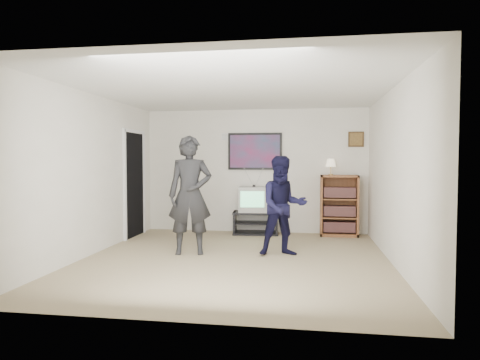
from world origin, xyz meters
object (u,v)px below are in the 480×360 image
(bookshelf, at_px, (339,205))
(media_stand, at_px, (256,223))
(crt_television, at_px, (254,199))
(person_tall, at_px, (190,195))
(person_short, at_px, (283,206))

(bookshelf, bearing_deg, media_stand, -178.24)
(crt_television, relative_size, person_tall, 0.32)
(person_tall, bearing_deg, person_short, -9.32)
(crt_television, distance_m, person_tall, 2.10)
(crt_television, xyz_separation_m, person_tall, (-0.77, -1.94, 0.23))
(bookshelf, height_order, person_short, person_short)
(media_stand, distance_m, crt_television, 0.47)
(media_stand, height_order, person_short, person_short)
(crt_television, bearing_deg, person_short, -74.48)
(crt_television, xyz_separation_m, person_short, (0.68, -1.85, 0.07))
(bookshelf, bearing_deg, crt_television, -178.27)
(media_stand, relative_size, person_short, 0.61)
(media_stand, xyz_separation_m, bookshelf, (1.62, 0.05, 0.37))
(bookshelf, distance_m, person_short, 2.14)
(media_stand, bearing_deg, crt_television, 175.15)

